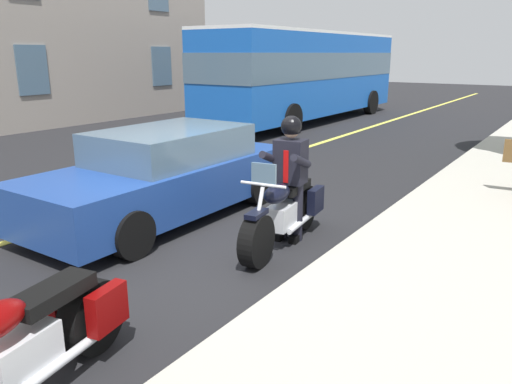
% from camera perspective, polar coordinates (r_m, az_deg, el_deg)
% --- Properties ---
extents(ground_plane, '(80.00, 80.00, 0.00)m').
position_cam_1_polar(ground_plane, '(7.33, -6.30, -4.72)').
color(ground_plane, black).
extents(lane_center_stripe, '(60.00, 0.16, 0.01)m').
position_cam_1_polar(lane_center_stripe, '(8.70, -16.42, -1.95)').
color(lane_center_stripe, '#E5DB4C').
rests_on(lane_center_stripe, ground_plane).
extents(motorcycle_main, '(2.22, 0.78, 1.26)m').
position_cam_1_polar(motorcycle_main, '(6.77, 3.25, -2.34)').
color(motorcycle_main, black).
rests_on(motorcycle_main, ground_plane).
extents(rider_main, '(0.67, 0.61, 1.74)m').
position_cam_1_polar(rider_main, '(6.78, 3.93, 2.80)').
color(rider_main, black).
rests_on(rider_main, ground_plane).
extents(motorcycle_parked, '(2.21, 0.86, 1.26)m').
position_cam_1_polar(motorcycle_parked, '(4.20, -24.89, -15.74)').
color(motorcycle_parked, black).
rests_on(motorcycle_parked, ground_plane).
extents(bus_near, '(11.05, 2.70, 3.30)m').
position_cam_1_polar(bus_near, '(19.39, 5.90, 13.60)').
color(bus_near, blue).
rests_on(bus_near, ground_plane).
extents(car_silver, '(4.60, 1.92, 1.40)m').
position_cam_1_polar(car_silver, '(7.99, -10.35, 2.01)').
color(car_silver, navy).
rests_on(car_silver, ground_plane).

